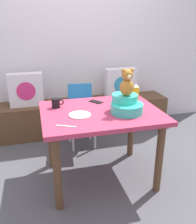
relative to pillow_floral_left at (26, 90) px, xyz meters
name	(u,v)px	position (x,y,z in m)	size (l,w,h in m)	color
ground_plane	(100,176)	(0.70, -1.16, -0.68)	(8.00, 8.00, 0.00)	#4C4C51
back_wall	(73,38)	(0.70, 0.29, 0.62)	(4.40, 0.10, 2.60)	silver
window_bench	(79,116)	(0.70, 0.02, -0.45)	(2.60, 0.44, 0.46)	brown
pillow_floral_left	(26,90)	(0.00, 0.00, 0.00)	(0.44, 0.15, 0.44)	silver
pillow_floral_right	(121,84)	(1.32, 0.00, 0.00)	(0.44, 0.15, 0.44)	silver
book_stack	(84,98)	(0.79, 0.02, -0.18)	(0.20, 0.14, 0.09)	#93C656
dining_table	(101,122)	(0.70, -1.16, -0.06)	(1.12, 0.87, 0.74)	#B73351
highchair	(81,107)	(0.65, -0.42, -0.16)	(0.34, 0.47, 0.79)	#2672B2
infant_seat_teal	(126,105)	(0.92, -1.26, 0.13)	(0.30, 0.33, 0.16)	#31C7AF
teddy_bear	(127,83)	(0.92, -1.26, 0.34)	(0.13, 0.12, 0.25)	#B0762C
ketchup_bottle	(136,93)	(1.14, -0.96, 0.15)	(0.07, 0.07, 0.18)	gold
coffee_mug	(56,103)	(0.30, -0.97, 0.11)	(0.12, 0.08, 0.09)	black
dinner_plate_near	(80,115)	(0.49, -1.24, 0.07)	(0.20, 0.20, 0.01)	white
cell_phone	(96,102)	(0.72, -0.90, 0.06)	(0.07, 0.14, 0.01)	black
table_fork	(66,126)	(0.33, -1.44, 0.06)	(0.02, 0.17, 0.01)	silver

